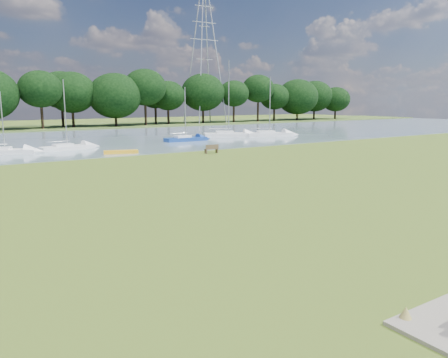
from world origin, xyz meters
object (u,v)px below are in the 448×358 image
kayak (121,152)px  sailboat_1 (67,146)px  sailboat_5 (228,133)px  riverbank_bench (212,149)px  sailboat_0 (185,138)px  sailboat_7 (4,150)px  sailboat_6 (269,133)px  pylon (204,37)px

kayak → sailboat_1: sailboat_1 is taller
kayak → sailboat_5: 23.51m
riverbank_bench → sailboat_0: size_ratio=0.21×
kayak → sailboat_5: (20.58, 11.37, 0.35)m
riverbank_bench → sailboat_7: 20.92m
riverbank_bench → sailboat_6: sailboat_6 is taller
kayak → sailboat_7: 11.74m
sailboat_5 → sailboat_6: sailboat_5 is taller
pylon → sailboat_1: (-40.80, -39.34, -19.00)m
sailboat_6 → kayak: bearing=-141.8°
sailboat_7 → kayak: bearing=-9.9°
sailboat_1 → kayak: bearing=-70.9°
pylon → sailboat_0: (-25.18, -37.47, -18.96)m
sailboat_1 → sailboat_7: size_ratio=1.22×
sailboat_6 → sailboat_7: size_ratio=1.41×
kayak → sailboat_1: bearing=135.1°
pylon → sailboat_7: 64.41m
sailboat_5 → sailboat_6: 6.14m
riverbank_bench → sailboat_5: 20.21m
riverbank_bench → sailboat_5: bearing=54.9°
sailboat_7 → sailboat_6: bearing=26.0°
sailboat_5 → kayak: bearing=-126.3°
sailboat_6 → sailboat_1: bearing=-156.3°
sailboat_5 → pylon: bearing=89.3°
riverbank_bench → sailboat_5: (12.55, 15.84, 0.12)m
riverbank_bench → sailboat_0: bearing=76.7°
sailboat_1 → sailboat_7: bearing=173.4°
kayak → sailboat_1: 7.63m
pylon → sailboat_6: bearing=-106.4°
sailboat_0 → riverbank_bench: bearing=-107.7°
sailboat_6 → sailboat_7: 36.05m
sailboat_0 → sailboat_1: bearing=-174.3°
sailboat_0 → sailboat_7: sailboat_0 is taller
pylon → sailboat_6: 43.34m
sailboat_0 → sailboat_7: (-21.81, -2.27, -0.05)m
pylon → sailboat_6: size_ratio=3.52×
sailboat_0 → sailboat_6: size_ratio=0.80×
sailboat_5 → sailboat_6: bearing=-2.3°
sailboat_0 → pylon: bearing=54.9°
riverbank_bench → sailboat_7: (-17.96, 10.73, -0.01)m
sailboat_6 → pylon: bearing=93.5°
pylon → sailboat_1: pylon is taller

